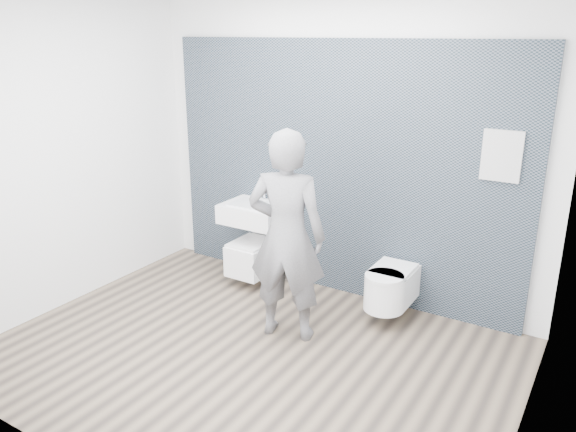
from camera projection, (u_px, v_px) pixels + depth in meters
The scene contains 8 objects.
ground at pixel (249, 355), 4.47m from camera, with size 4.00×4.00×0.00m, color brown.
room_shell at pixel (243, 139), 3.93m from camera, with size 4.00×4.00×4.00m.
tile_wall at pixel (333, 287), 5.66m from camera, with size 3.60×0.06×2.40m, color black.
washbasin at pixel (255, 213), 5.59m from camera, with size 0.63×0.47×0.47m.
toilet_square at pixel (254, 254), 5.71m from camera, with size 0.37×0.53×0.72m.
toilet_rounded at pixel (389, 287), 4.93m from camera, with size 0.36×0.60×0.33m.
info_placard at pixel (481, 327), 4.89m from camera, with size 0.31×0.03×0.41m, color white.
visitor at pixel (287, 237), 4.52m from camera, with size 0.64×0.42×1.76m, color slate.
Camera 1 is at (2.31, -3.15, 2.46)m, focal length 35.00 mm.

